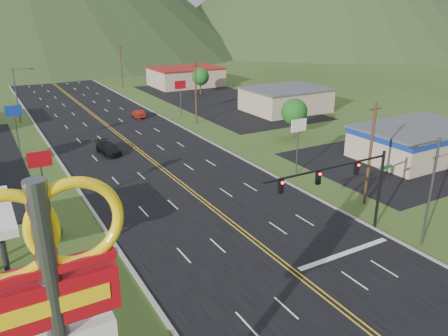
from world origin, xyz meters
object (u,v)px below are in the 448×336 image
traffic_signal (347,179)px  car_dark_mid (108,149)px  streetlight_east (429,186)px  car_red_far (139,114)px  pylon_sign (59,334)px  streetlight_west (18,92)px

traffic_signal → car_dark_mid: (-10.41, 31.89, -4.60)m
traffic_signal → streetlight_east: 6.17m
streetlight_east → car_red_far: 53.93m
traffic_signal → car_red_far: (-0.06, 49.54, -4.67)m
pylon_sign → streetlight_east: size_ratio=1.56×
pylon_sign → car_dark_mid: pylon_sign is taller
traffic_signal → car_dark_mid: 33.86m
streetlight_west → car_red_far: streetlight_west is taller
car_red_far → streetlight_east: bearing=97.1°
streetlight_west → car_red_far: size_ratio=2.26×
traffic_signal → streetlight_east: size_ratio=1.46×
streetlight_west → pylon_sign: bearing=-94.5°
streetlight_east → car_red_far: streetlight_east is taller
pylon_sign → car_dark_mid: 46.59m
pylon_sign → car_dark_mid: size_ratio=2.78×
traffic_signal → streetlight_west: (-18.16, 56.00, -0.15)m
streetlight_east → car_dark_mid: 39.19m
streetlight_west → car_red_far: 19.75m
car_dark_mid → car_red_far: car_dark_mid is taller
car_dark_mid → car_red_far: size_ratio=1.26×
traffic_signal → car_red_far: 49.76m
pylon_sign → car_red_far: size_ratio=3.51×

